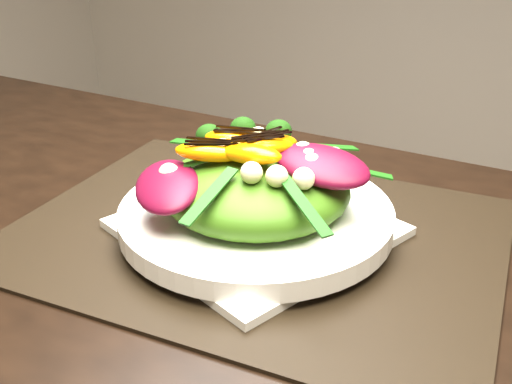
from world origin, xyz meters
The scene contains 10 objects.
dining_table centered at (0.00, 0.00, 0.73)m, with size 1.60×0.90×0.75m, color black.
placemat centered at (0.00, 0.15, 0.75)m, with size 0.48×0.36×0.00m, color black.
plate_base centered at (0.00, 0.15, 0.76)m, with size 0.23×0.23×0.01m, color white.
salad_bowl centered at (0.00, 0.15, 0.77)m, with size 0.27×0.27×0.02m, color white.
lettuce_mound centered at (0.00, 0.15, 0.80)m, with size 0.19×0.19×0.06m, color #3C6613.
radicchio_leaf centered at (0.06, 0.17, 0.83)m, with size 0.09×0.06×0.02m, color #49071A.
orange_segment centered at (-0.02, 0.17, 0.84)m, with size 0.07×0.03×0.02m, color orange.
broccoli_floret centered at (-0.07, 0.18, 0.84)m, with size 0.04×0.04×0.04m, color black.
macadamia_nut centered at (0.03, 0.11, 0.84)m, with size 0.02×0.02×0.02m, color beige.
balsamic_drizzle centered at (-0.02, 0.17, 0.85)m, with size 0.04×0.00×0.00m, color black.
Camera 1 is at (0.26, -0.31, 1.05)m, focal length 42.00 mm.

